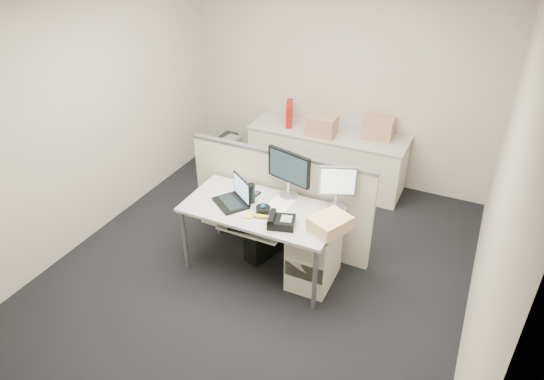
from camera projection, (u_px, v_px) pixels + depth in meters
The scene contains 28 objects.
floor at pixel (262, 267), 5.05m from camera, with size 4.00×4.50×0.01m, color black.
wall_back at pixel (340, 78), 6.08m from camera, with size 4.00×0.02×2.70m, color #BCAF9D.
wall_front at pixel (74, 320), 2.60m from camera, with size 4.00×0.02×2.70m, color #BCAF9D.
wall_left at pixel (89, 114), 5.07m from camera, with size 0.02×4.50×2.70m, color #BCAF9D.
wall_right at pixel (500, 202), 3.62m from camera, with size 0.02×4.50×2.70m, color #BCAF9D.
desk at pixel (261, 214), 4.70m from camera, with size 1.50×0.75×0.73m.
keyboard_tray at pixel (252, 227), 4.58m from camera, with size 0.62×0.32×0.02m, color #AEADA3.
drawer_pedestal at pixel (314, 253), 4.71m from camera, with size 0.40×0.55×0.65m, color beige.
cubicle_partition at pixel (280, 201), 5.10m from camera, with size 2.00×0.06×1.10m, color beige.
back_counter at pixel (326, 158), 6.35m from camera, with size 2.00×0.60×0.72m, color beige.
monitor_main at pixel (289, 174), 4.73m from camera, with size 0.49×0.19×0.49m, color black.
monitor_small at pixel (337, 188), 4.56m from camera, with size 0.36×0.18×0.44m, color #B7B7BC.
laptop at pixel (230, 193), 4.66m from camera, with size 0.34×0.26×0.26m, color black.
trackball at pixel (263, 210), 4.59m from camera, with size 0.14×0.14×0.05m, color black.
desk_phone at pixel (282, 222), 4.40m from camera, with size 0.24×0.20×0.08m, color black.
paper_stack at pixel (280, 205), 4.70m from camera, with size 0.22×0.28×0.01m, color white.
sticky_pad at pixel (247, 216), 4.54m from camera, with size 0.09×0.09×0.01m, color yellow.
travel_mug at pixel (251, 194), 4.71m from camera, with size 0.09×0.09×0.18m, color black.
banana at pixel (261, 216), 4.51m from camera, with size 0.17×0.04×0.04m, color yellow.
cellphone at pixel (256, 194), 4.87m from camera, with size 0.05×0.10×0.01m, color black.
manila_folders at pixel (330, 224), 4.33m from camera, with size 0.27×0.34×0.13m, color #F4C288.
keyboard at pixel (255, 229), 4.52m from camera, with size 0.49×0.17×0.03m, color black.
pc_tower_desk at pixel (265, 238), 5.11m from camera, with size 0.18×0.46×0.43m, color black.
pc_tower_spare_dark at pixel (225, 152), 6.82m from camera, with size 0.19×0.47×0.44m, color black.
pc_tower_spare_silver at pixel (226, 156), 6.68m from camera, with size 0.20×0.49×0.46m, color #B7B7BC.
cardboard_box_left at pixel (322, 126), 6.02m from camera, with size 0.36×0.27×0.27m, color #AD7F57.
cardboard_box_right at pixel (378, 128), 5.97m from camera, with size 0.37×0.29×0.27m, color #AD7F57.
red_binder at pixel (289, 114), 6.30m from camera, with size 0.08×0.33×0.31m, color #9B110B.
Camera 1 is at (1.76, -3.48, 3.30)m, focal length 32.00 mm.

